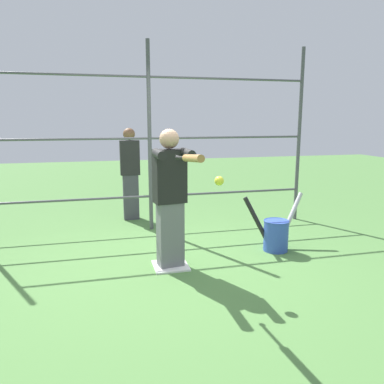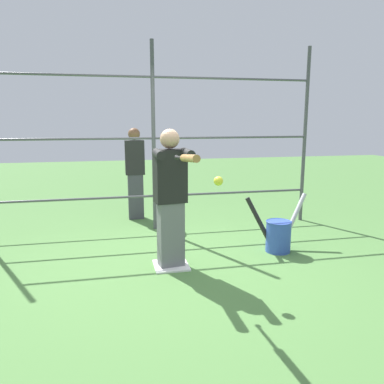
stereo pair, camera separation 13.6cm
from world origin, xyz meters
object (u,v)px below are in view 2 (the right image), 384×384
Objects in this scene: batter at (171,195)px; bystander_behind_fence at (135,172)px; bat_bucket at (278,234)px; baseball_bat_swinging at (188,158)px; softball_in_flight at (218,181)px.

bystander_behind_fence is (0.25, -2.31, -0.05)m from batter.
bystander_behind_fence reaches higher than bat_bucket.
batter is 1.03m from baseball_bat_swinging.
bystander_behind_fence reaches higher than softball_in_flight.
bystander_behind_fence is (0.26, -3.22, -0.55)m from baseball_bat_swinging.
bystander_behind_fence is at bearing -85.29° from baseball_bat_swinging.
batter is at bearing -50.63° from softball_in_flight.
baseball_bat_swinging is at bearing 38.42° from bat_bucket.
bystander_behind_fence is at bearing -50.51° from bat_bucket.
bat_bucket is at bearing -170.63° from batter.
batter is 1.61m from bat_bucket.
bat_bucket is 2.75m from bystander_behind_fence.
bystander_behind_fence is (0.66, -2.82, -0.27)m from softball_in_flight.
bat_bucket is at bearing 129.49° from bystander_behind_fence.
batter reaches higher than bat_bucket.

